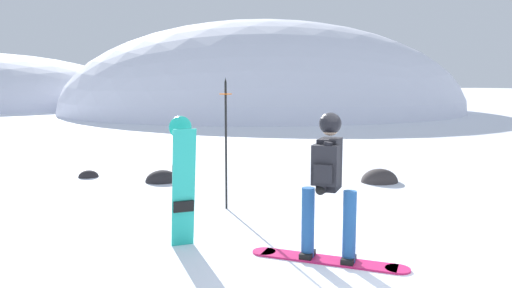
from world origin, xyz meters
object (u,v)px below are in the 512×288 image
object	(u,v)px
piste_marker_near	(226,135)
rock_small	(379,182)
snowboarder_main	(328,183)
rock_mid	(162,182)
spare_snowboard	(183,182)
rock_dark	(89,177)

from	to	relation	value
piste_marker_near	rock_small	bearing A→B (deg)	14.80
snowboarder_main	rock_mid	xyz separation A→B (m)	(-0.96, 5.31, -0.92)
snowboarder_main	piste_marker_near	size ratio (longest dim) A/B	0.81
spare_snowboard	rock_small	world-z (taller)	spare_snowboard
spare_snowboard	rock_dark	world-z (taller)	spare_snowboard
spare_snowboard	piste_marker_near	world-z (taller)	piste_marker_near
rock_mid	snowboarder_main	bearing A→B (deg)	-79.77
rock_small	piste_marker_near	bearing A→B (deg)	-165.20
piste_marker_near	spare_snowboard	bearing A→B (deg)	-122.91
snowboarder_main	rock_mid	distance (m)	5.47
snowboarder_main	rock_mid	world-z (taller)	snowboarder_main
rock_dark	rock_small	distance (m)	6.23
rock_mid	rock_small	xyz separation A→B (m)	(4.21, -1.63, 0.00)
snowboarder_main	rock_small	world-z (taller)	snowboarder_main
snowboarder_main	spare_snowboard	world-z (taller)	snowboarder_main
rock_mid	rock_small	bearing A→B (deg)	-21.20
spare_snowboard	piste_marker_near	distance (m)	1.99
rock_small	snowboarder_main	bearing A→B (deg)	-131.51
snowboarder_main	rock_small	size ratio (longest dim) A/B	2.18
piste_marker_near	rock_dark	distance (m)	4.33
spare_snowboard	rock_mid	xyz separation A→B (m)	(0.46, 4.23, -0.83)
snowboarder_main	piste_marker_near	bearing A→B (deg)	97.53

